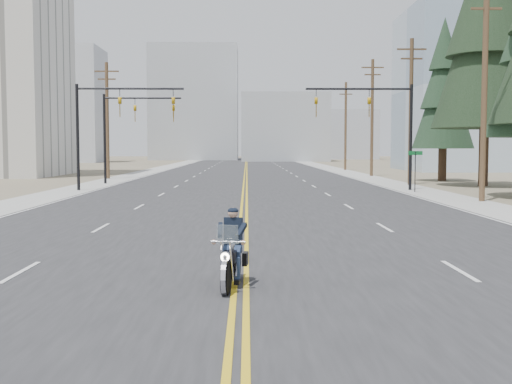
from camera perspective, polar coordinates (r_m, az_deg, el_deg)
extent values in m
plane|color=#776D56|center=(10.82, -1.54, -11.27)|extent=(400.00, 400.00, 0.00)
cube|color=#303033|center=(80.49, -0.90, 1.95)|extent=(20.00, 200.00, 0.01)
cube|color=#A5A5A0|center=(81.32, -9.04, 1.92)|extent=(3.00, 200.00, 0.01)
cube|color=#A5A5A0|center=(81.28, 7.23, 1.94)|extent=(3.00, 200.00, 0.01)
cylinder|color=black|center=(43.88, -15.56, 4.68)|extent=(0.20, 0.20, 7.00)
cylinder|color=black|center=(43.29, -11.10, 9.01)|extent=(7.00, 0.14, 0.14)
imported|color=#BF8C0C|center=(43.37, -12.01, 8.12)|extent=(0.21, 0.26, 1.30)
imported|color=#BF8C0C|center=(42.83, -7.37, 8.23)|extent=(0.21, 0.26, 1.30)
cylinder|color=black|center=(43.81, 13.60, 4.72)|extent=(0.20, 0.20, 7.00)
cylinder|color=black|center=(43.24, 9.11, 9.04)|extent=(7.00, 0.14, 0.14)
imported|color=#BF8C0C|center=(43.31, 10.03, 8.16)|extent=(0.21, 0.26, 1.30)
imported|color=#BF8C0C|center=(42.80, 5.37, 8.25)|extent=(0.21, 0.26, 1.30)
cylinder|color=black|center=(51.66, -13.30, 4.59)|extent=(0.20, 0.20, 7.00)
cylinder|color=black|center=(51.23, -10.05, 8.23)|extent=(6.00, 0.14, 0.14)
imported|color=#BF8C0C|center=(51.29, -10.71, 7.49)|extent=(0.21, 0.26, 1.30)
imported|color=#BF8C0C|center=(50.86, -7.35, 7.55)|extent=(0.21, 0.26, 1.30)
cylinder|color=black|center=(41.85, 13.96, 1.74)|extent=(0.06, 0.06, 2.60)
cube|color=#0C5926|center=(41.82, 13.99, 3.38)|extent=(0.90, 0.03, 0.25)
cylinder|color=brown|center=(35.77, 19.64, 8.40)|extent=(0.30, 0.30, 11.50)
cube|color=brown|center=(36.36, 19.80, 15.09)|extent=(1.60, 0.12, 0.12)
cylinder|color=brown|center=(50.06, 13.59, 6.90)|extent=(0.30, 0.30, 11.00)
cube|color=brown|center=(50.53, 13.68, 12.23)|extent=(2.20, 0.12, 0.12)
cube|color=brown|center=(50.43, 13.67, 11.44)|extent=(1.60, 0.12, 0.12)
cylinder|color=brown|center=(64.69, 10.28, 6.48)|extent=(0.30, 0.30, 11.50)
cube|color=brown|center=(65.11, 10.33, 10.84)|extent=(2.20, 0.12, 0.12)
cube|color=brown|center=(65.02, 10.32, 10.23)|extent=(1.60, 0.12, 0.12)
cylinder|color=brown|center=(81.42, 7.97, 5.80)|extent=(0.30, 0.30, 11.00)
cube|color=brown|center=(81.71, 8.00, 9.10)|extent=(2.20, 0.12, 0.12)
cube|color=brown|center=(81.65, 7.99, 8.61)|extent=(1.60, 0.12, 0.12)
cylinder|color=brown|center=(59.84, -13.08, 6.17)|extent=(0.30, 0.30, 10.50)
cube|color=brown|center=(60.18, -13.14, 10.41)|extent=(2.20, 0.12, 0.12)
cube|color=brown|center=(60.10, -13.13, 9.75)|extent=(1.60, 0.12, 0.12)
cube|color=#9EB5CC|center=(86.81, 20.97, 8.44)|extent=(24.00, 16.00, 20.00)
cube|color=#B7BCC6|center=(130.52, -16.56, 7.39)|extent=(14.00, 12.00, 22.00)
cube|color=#ADB2B7|center=(135.73, 2.53, 5.72)|extent=(18.00, 14.00, 14.00)
cube|color=#B7BCC6|center=(127.01, 17.60, 6.56)|extent=(16.00, 12.00, 18.00)
cube|color=#ADB2B7|center=(151.27, -5.46, 7.80)|extent=(20.00, 15.00, 26.00)
cube|color=#B7BCC6|center=(162.38, 8.03, 5.05)|extent=(14.00, 14.00, 12.00)
cube|color=#ADB2B7|center=(149.21, -20.55, 5.70)|extent=(12.00, 12.00, 16.00)
cylinder|color=#382619|center=(50.21, 19.57, 2.94)|extent=(0.75, 0.75, 4.27)
cone|color=black|center=(50.81, 19.80, 12.62)|extent=(7.69, 7.69, 12.82)
cylinder|color=#382619|center=(57.08, 16.23, 2.35)|extent=(0.65, 0.65, 2.77)
cone|color=#19321C|center=(57.21, 16.34, 7.89)|extent=(5.16, 5.16, 8.30)
cone|color=#19321C|center=(57.42, 16.38, 10.23)|extent=(3.87, 3.87, 6.22)
cone|color=#19321C|center=(57.73, 16.43, 12.55)|extent=(2.58, 2.58, 4.43)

